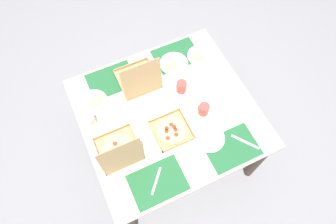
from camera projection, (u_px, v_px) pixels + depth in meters
ground_plane at (168, 148)px, 2.87m from camera, size 6.00×6.00×0.00m
dining_table at (168, 118)px, 2.29m from camera, size 1.25×1.18×0.76m
placemat_near_left at (176, 55)px, 2.43m from camera, size 0.36×0.26×0.00m
placemat_near_right at (111, 80)px, 2.32m from camera, size 0.36×0.26×0.00m
placemat_far_left at (232, 148)px, 2.06m from camera, size 0.36×0.26×0.00m
placemat_far_right at (158, 182)px, 1.96m from camera, size 0.36×0.26×0.00m
pizza_box_corner_left at (139, 79)px, 2.26m from camera, size 0.29×0.30×0.33m
pizza_box_center at (119, 151)px, 2.00m from camera, size 0.28×0.28×0.31m
pizza_box_edge_far at (171, 130)px, 2.11m from camera, size 0.25×0.25×0.04m
plate_far_left at (209, 138)px, 2.09m from camera, size 0.22×0.22×0.02m
plate_near_right at (174, 64)px, 2.38m from camera, size 0.22×0.22×0.03m
plate_far_right at (93, 103)px, 2.22m from camera, size 0.22×0.22×0.03m
plate_middle at (200, 56)px, 2.41m from camera, size 0.22×0.22×0.03m
cup_spare at (204, 109)px, 2.15m from camera, size 0.07×0.07×0.09m
cup_dark at (90, 121)px, 2.10m from camera, size 0.07×0.07×0.11m
cup_red at (182, 87)px, 2.23m from camera, size 0.07×0.07×0.10m
fork_by_near_left at (219, 84)px, 2.30m from camera, size 0.08×0.18×0.00m
knife_by_far_right at (245, 142)px, 2.08m from camera, size 0.14×0.18×0.00m
fork_by_near_right at (156, 181)px, 1.96m from camera, size 0.14×0.15×0.00m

